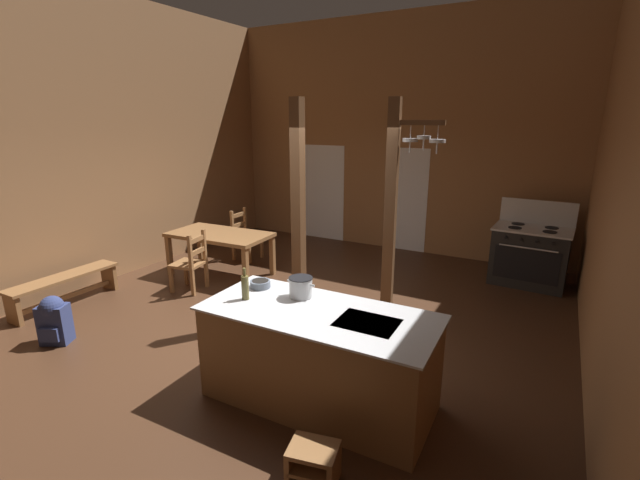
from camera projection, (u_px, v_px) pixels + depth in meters
ground_plane at (270, 335)px, 5.52m from camera, size 7.67×9.33×0.10m
wall_back at (394, 137)px, 8.55m from camera, size 7.67×0.14×4.50m
wall_left at (74, 143)px, 6.53m from camera, size 0.14×9.33×4.50m
glazed_door_back_left at (323, 193)px, 9.54m from camera, size 1.00×0.01×2.05m
glazed_panel_back_right at (406, 200)px, 8.66m from camera, size 0.84×0.01×2.05m
kitchen_island at (318, 357)px, 4.03m from camera, size 2.18×1.00×0.93m
stove_range at (530, 255)px, 7.00m from camera, size 1.18×0.88×1.32m
support_post_with_pot_rack at (394, 206)px, 5.47m from camera, size 0.70×0.25×2.85m
support_post_center at (298, 214)px, 5.54m from camera, size 0.14×0.14×2.85m
step_stool at (313, 461)px, 3.19m from camera, size 0.41×0.35×0.30m
dining_table at (220, 238)px, 7.34m from camera, size 1.74×0.98×0.74m
ladderback_chair_near_window at (245, 236)px, 8.26m from camera, size 0.44×0.44×0.95m
ladderback_chair_by_post at (191, 263)px, 6.70m from camera, size 0.52×0.52×0.95m
bench_along_left_wall at (64, 285)px, 6.22m from camera, size 0.37×1.53×0.44m
backpack at (54, 318)px, 5.15m from camera, size 0.39×0.38×0.60m
stockpot_on_counter at (301, 287)px, 4.19m from camera, size 0.30×0.23×0.20m
mixing_bowl_on_counter at (260, 284)px, 4.45m from camera, size 0.21×0.21×0.07m
bottle_tall_on_counter at (245, 287)px, 4.13m from camera, size 0.07×0.07×0.32m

